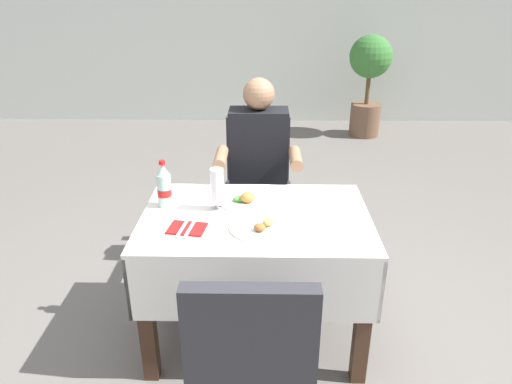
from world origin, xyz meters
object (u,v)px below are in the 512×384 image
Objects in this scene: main_dining_table at (256,246)px; cola_bottle_primary at (164,187)px; seated_diner_far at (258,169)px; plate_far_diner at (243,200)px; napkin_cutlery_set at (187,228)px; chair_far_diner_seat at (258,185)px; plate_near_camera at (258,227)px; potted_plant_corner at (369,76)px; chair_near_camera_side at (252,358)px; beer_glass_left at (217,189)px.

cola_bottle_primary reaches higher than main_dining_table.
seated_diner_far is 0.53m from plate_far_diner.
napkin_cutlery_set is (-0.32, -0.15, 0.18)m from main_dining_table.
main_dining_table is 1.16× the size of chair_far_diner_seat.
plate_far_diner reaches higher than plate_near_camera.
seated_diner_far is 3.26m from potted_plant_corner.
plate_far_diner is at bearing -111.09° from potted_plant_corner.
chair_near_camera_side is at bearing -85.82° from plate_far_diner.
seated_diner_far is (0.01, 0.67, 0.16)m from main_dining_table.
plate_near_camera is at bearing -45.69° from beer_glass_left.
napkin_cutlery_set is (-0.32, -0.92, 0.18)m from chair_far_diner_seat.
beer_glass_left is 0.18× the size of potted_plant_corner.
main_dining_table is 1.16× the size of chair_near_camera_side.
beer_glass_left is at bearing -105.07° from chair_far_diner_seat.
beer_glass_left is (-0.12, -0.08, 0.09)m from plate_far_diner.
main_dining_table is at bearing -90.47° from seated_diner_far.
main_dining_table is 0.92× the size of potted_plant_corner.
cola_bottle_primary reaches higher than chair_far_diner_seat.
plate_near_camera is 0.20× the size of potted_plant_corner.
cola_bottle_primary is at bearing 168.19° from main_dining_table.
beer_glass_left is 0.27m from napkin_cutlery_set.
plate_near_camera is 1.25× the size of napkin_cutlery_set.
chair_far_diner_seat is at bearing 55.75° from cola_bottle_primary.
main_dining_table is 0.68m from seated_diner_far.
plate_far_diner is 1.14× the size of beer_glass_left.
potted_plant_corner reaches higher than plate_far_diner.
chair_far_diner_seat is (-0.00, 0.77, 0.00)m from main_dining_table.
main_dining_table is at bearing -18.38° from beer_glass_left.
main_dining_table is 0.55m from cola_bottle_primary.
chair_near_camera_side is (-0.00, -0.77, 0.00)m from main_dining_table.
chair_near_camera_side is at bearing -63.32° from napkin_cutlery_set.
chair_far_diner_seat is 0.19m from seated_diner_far.
cola_bottle_primary is (-0.47, 0.24, 0.10)m from plate_near_camera.
potted_plant_corner is (1.29, 4.43, 0.18)m from chair_near_camera_side.
napkin_cutlery_set is at bearing -111.57° from seated_diner_far.
main_dining_table is 0.25m from plate_far_diner.
chair_near_camera_side is 4.47× the size of beer_glass_left.
plate_far_diner is at bearing 105.54° from plate_near_camera.
cola_bottle_primary reaches higher than chair_near_camera_side.
plate_far_diner is 3.77m from potted_plant_corner.
seated_diner_far reaches higher than napkin_cutlery_set.
chair_far_diner_seat is 0.94m from plate_near_camera.
cola_bottle_primary is (-0.47, -0.57, 0.12)m from seated_diner_far.
plate_near_camera reaches higher than napkin_cutlery_set.
napkin_cutlery_set is at bearing -120.57° from beer_glass_left.
seated_diner_far is at bearing 89.53° from main_dining_table.
potted_plant_corner is (1.29, 2.99, 0.02)m from seated_diner_far.
seated_diner_far reaches higher than chair_far_diner_seat.
seated_diner_far is 0.81m from plate_near_camera.
cola_bottle_primary is 0.30m from napkin_cutlery_set.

